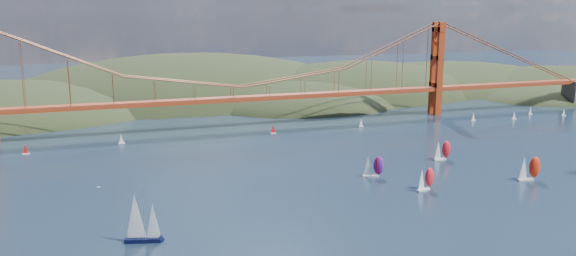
# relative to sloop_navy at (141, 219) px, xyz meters

# --- Properties ---
(headlands) EXTENTS (725.00, 225.00, 96.00)m
(headlands) POSITION_rel_sloop_navy_xyz_m (108.37, 236.99, -19.17)
(headlands) COLOR black
(headlands) RESTS_ON ground
(bridge) EXTENTS (552.00, 12.00, 55.00)m
(bridge) POSITION_rel_sloop_navy_xyz_m (61.68, 138.71, 25.52)
(bridge) COLOR #9A3317
(bridge) RESTS_ON ground
(sloop_navy) EXTENTS (10.25, 6.94, 15.21)m
(sloop_navy) POSITION_rel_sloop_navy_xyz_m (0.00, 0.00, 0.00)
(sloop_navy) COLOR black
(sloop_navy) RESTS_ON ground
(racer_0) EXTENTS (7.93, 4.68, 8.89)m
(racer_0) POSITION_rel_sloop_navy_xyz_m (97.91, 13.70, -2.51)
(racer_0) COLOR silver
(racer_0) RESTS_ON ground
(racer_1) EXTENTS (8.99, 3.98, 10.19)m
(racer_1) POSITION_rel_sloop_navy_xyz_m (140.48, 11.31, -1.90)
(racer_1) COLOR silver
(racer_1) RESTS_ON ground
(racer_3) EXTENTS (8.04, 3.33, 9.20)m
(racer_3) POSITION_rel_sloop_navy_xyz_m (126.71, 46.50, -2.36)
(racer_3) COLOR silver
(racer_3) RESTS_ON ground
(racer_rwb) EXTENTS (8.17, 5.33, 9.13)m
(racer_rwb) POSITION_rel_sloop_navy_xyz_m (87.84, 33.94, -2.40)
(racer_rwb) COLOR silver
(racer_rwb) RESTS_ON ground
(distant_boat_2) EXTENTS (3.00, 2.00, 4.70)m
(distant_boat_2) POSITION_rel_sloop_navy_xyz_m (-40.48, 113.76, -4.31)
(distant_boat_2) COLOR silver
(distant_boat_2) RESTS_ON ground
(distant_boat_3) EXTENTS (3.00, 2.00, 4.70)m
(distant_boat_3) POSITION_rel_sloop_navy_xyz_m (0.20, 120.54, -4.31)
(distant_boat_3) COLOR silver
(distant_boat_3) RESTS_ON ground
(distant_boat_4) EXTENTS (3.00, 2.00, 4.70)m
(distant_boat_4) POSITION_rel_sloop_navy_xyz_m (192.70, 113.45, -4.31)
(distant_boat_4) COLOR silver
(distant_boat_4) RESTS_ON ground
(distant_boat_5) EXTENTS (3.00, 2.00, 4.70)m
(distant_boat_5) POSITION_rel_sloop_navy_xyz_m (217.48, 109.30, -4.31)
(distant_boat_5) COLOR silver
(distant_boat_5) RESTS_ON ground
(distant_boat_6) EXTENTS (3.00, 2.00, 4.70)m
(distant_boat_6) POSITION_rel_sloop_navy_xyz_m (237.44, 118.69, -4.31)
(distant_boat_6) COLOR silver
(distant_boat_6) RESTS_ON ground
(distant_boat_7) EXTENTS (3.00, 2.00, 4.70)m
(distant_boat_7) POSITION_rel_sloop_navy_xyz_m (252.88, 108.38, -4.31)
(distant_boat_7) COLOR silver
(distant_boat_7) RESTS_ON ground
(distant_boat_8) EXTENTS (3.00, 2.00, 4.70)m
(distant_boat_8) POSITION_rel_sloop_navy_xyz_m (124.68, 118.91, -4.31)
(distant_boat_8) COLOR silver
(distant_boat_8) RESTS_ON ground
(distant_boat_9) EXTENTS (3.00, 2.00, 4.70)m
(distant_boat_9) POSITION_rel_sloop_navy_xyz_m (74.76, 118.53, -4.31)
(distant_boat_9) COLOR silver
(distant_boat_9) RESTS_ON ground
(gull) EXTENTS (0.90, 0.25, 0.17)m
(gull) POSITION_rel_sloop_navy_xyz_m (-10.05, -10.14, 13.18)
(gull) COLOR white
(gull) RESTS_ON ground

